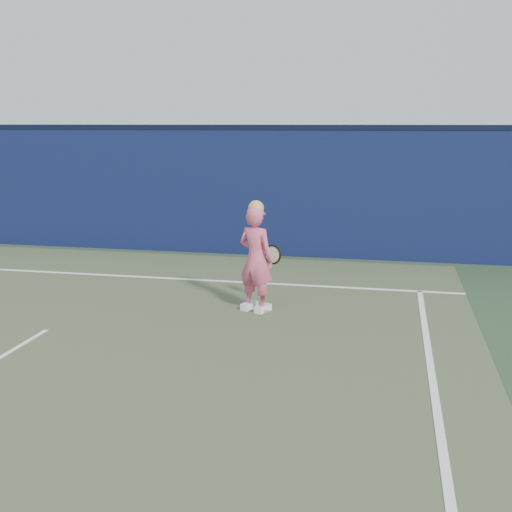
# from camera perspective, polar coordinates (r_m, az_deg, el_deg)

# --- Properties ---
(ground) EXTENTS (80.00, 80.00, 0.00)m
(ground) POSITION_cam_1_polar(r_m,az_deg,el_deg) (7.98, -21.74, -8.43)
(ground) COLOR #294128
(ground) RESTS_ON ground
(backstop_wall) EXTENTS (24.00, 0.40, 2.50)m
(backstop_wall) POSITION_cam_1_polar(r_m,az_deg,el_deg) (13.46, -6.74, 5.77)
(backstop_wall) COLOR #0D183A
(backstop_wall) RESTS_ON ground
(wall_cap) EXTENTS (24.00, 0.42, 0.10)m
(wall_cap) POSITION_cam_1_polar(r_m,az_deg,el_deg) (13.39, -6.87, 11.31)
(wall_cap) COLOR black
(wall_cap) RESTS_ON backstop_wall
(player) EXTENTS (0.65, 0.55, 1.59)m
(player) POSITION_cam_1_polar(r_m,az_deg,el_deg) (9.03, 0.00, -0.23)
(player) COLOR #DB5579
(player) RESTS_ON ground
(racket) EXTENTS (0.46, 0.35, 0.29)m
(racket) POSITION_cam_1_polar(r_m,az_deg,el_deg) (9.36, 1.37, 0.11)
(racket) COLOR black
(racket) RESTS_ON ground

